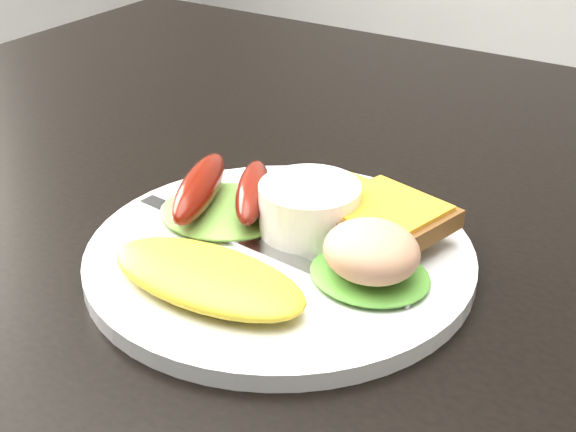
{
  "coord_description": "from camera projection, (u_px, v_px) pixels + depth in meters",
  "views": [
    {
      "loc": [
        0.22,
        -0.51,
        1.04
      ],
      "look_at": [
        -0.03,
        -0.12,
        0.78
      ],
      "focal_mm": 50.0,
      "sensor_mm": 36.0,
      "label": 1
    }
  ],
  "objects": [
    {
      "name": "toast_b",
      "position": [
        385.0,
        218.0,
        0.53
      ],
      "size": [
        0.09,
        0.09,
        0.01
      ],
      "primitive_type": "cube",
      "rotation": [
        0.0,
        0.0,
        -0.24
      ],
      "color": "brown",
      "rests_on": "toast_a"
    },
    {
      "name": "potato_salad",
      "position": [
        371.0,
        251.0,
        0.49
      ],
      "size": [
        0.08,
        0.08,
        0.03
      ],
      "primitive_type": "ellipsoid",
      "rotation": [
        0.0,
        0.0,
        -0.42
      ],
      "color": "beige",
      "rests_on": "lettuce_right"
    },
    {
      "name": "omelette",
      "position": [
        207.0,
        277.0,
        0.48
      ],
      "size": [
        0.14,
        0.06,
        0.02
      ],
      "primitive_type": "ellipsoid",
      "rotation": [
        0.0,
        0.0,
        0.0
      ],
      "color": "yellow",
      "rests_on": "plate"
    },
    {
      "name": "sausage_b",
      "position": [
        252.0,
        191.0,
        0.56
      ],
      "size": [
        0.06,
        0.09,
        0.02
      ],
      "primitive_type": "ellipsoid",
      "rotation": [
        0.0,
        0.0,
        0.51
      ],
      "color": "maroon",
      "rests_on": "lettuce_left"
    },
    {
      "name": "lettuce_right",
      "position": [
        369.0,
        275.0,
        0.5
      ],
      "size": [
        0.09,
        0.08,
        0.01
      ],
      "primitive_type": "ellipsoid",
      "rotation": [
        0.0,
        0.0,
        -0.13
      ],
      "color": "green",
      "rests_on": "plate"
    },
    {
      "name": "lettuce_left",
      "position": [
        227.0,
        210.0,
        0.57
      ],
      "size": [
        0.12,
        0.12,
        0.01
      ],
      "primitive_type": "ellipsoid",
      "rotation": [
        0.0,
        0.0,
        0.43
      ],
      "color": "#41842F",
      "rests_on": "plate"
    },
    {
      "name": "fork",
      "position": [
        228.0,
        235.0,
        0.54
      ],
      "size": [
        0.16,
        0.03,
        0.0
      ],
      "primitive_type": "cube",
      "rotation": [
        0.0,
        0.0,
        -0.11
      ],
      "color": "#ADAFB7",
      "rests_on": "plate"
    },
    {
      "name": "sausage_a",
      "position": [
        200.0,
        187.0,
        0.57
      ],
      "size": [
        0.06,
        0.11,
        0.03
      ],
      "primitive_type": "ellipsoid",
      "rotation": [
        0.0,
        0.0,
        0.39
      ],
      "color": "maroon",
      "rests_on": "lettuce_left"
    },
    {
      "name": "plate",
      "position": [
        280.0,
        256.0,
        0.54
      ],
      "size": [
        0.26,
        0.26,
        0.01
      ],
      "primitive_type": "cylinder",
      "color": "white",
      "rests_on": "dining_table"
    },
    {
      "name": "ramekin",
      "position": [
        309.0,
        212.0,
        0.54
      ],
      "size": [
        0.08,
        0.08,
        0.04
      ],
      "primitive_type": "cylinder",
      "rotation": [
        0.0,
        0.0,
        -0.25
      ],
      "color": "white",
      "rests_on": "plate"
    },
    {
      "name": "dining_table",
      "position": [
        406.0,
        225.0,
        0.63
      ],
      "size": [
        1.2,
        0.8,
        0.04
      ],
      "primitive_type": "cube",
      "color": "black",
      "rests_on": "ground"
    },
    {
      "name": "toast_a",
      "position": [
        355.0,
        212.0,
        0.56
      ],
      "size": [
        0.09,
        0.09,
        0.01
      ],
      "primitive_type": "cube",
      "rotation": [
        0.0,
        0.0,
        -0.15
      ],
      "color": "olive",
      "rests_on": "plate"
    }
  ]
}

